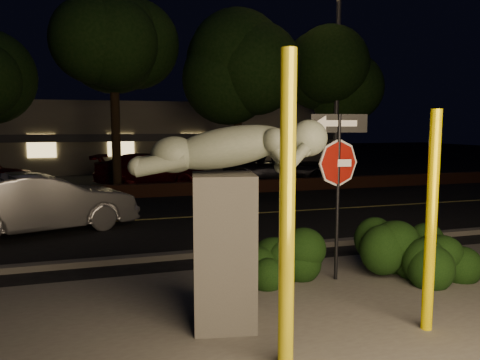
% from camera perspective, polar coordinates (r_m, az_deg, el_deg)
% --- Properties ---
extents(ground, '(90.00, 90.00, 0.00)m').
position_cam_1_polar(ground, '(16.84, -5.68, -2.51)').
color(ground, black).
rests_on(ground, ground).
extents(patio, '(14.00, 6.00, 0.02)m').
position_cam_1_polar(patio, '(6.77, 13.87, -16.83)').
color(patio, '#4C4944').
rests_on(patio, ground).
extents(road, '(80.00, 8.00, 0.01)m').
position_cam_1_polar(road, '(13.95, -3.25, -4.39)').
color(road, black).
rests_on(road, ground).
extents(lane_marking, '(80.00, 0.12, 0.00)m').
position_cam_1_polar(lane_marking, '(13.95, -3.25, -4.34)').
color(lane_marking, '#C9BB50').
rests_on(lane_marking, road).
extents(curb, '(80.00, 0.25, 0.12)m').
position_cam_1_polar(curb, '(10.10, 2.36, -8.38)').
color(curb, '#4C4944').
rests_on(curb, ground).
extents(brick_wall, '(40.00, 0.35, 0.50)m').
position_cam_1_polar(brick_wall, '(18.06, -6.51, -1.08)').
color(brick_wall, '#4B2618').
rests_on(brick_wall, ground).
extents(parking_lot, '(40.00, 12.00, 0.01)m').
position_cam_1_polar(parking_lot, '(23.68, -9.03, 0.13)').
color(parking_lot, black).
rests_on(parking_lot, ground).
extents(building, '(22.00, 10.20, 4.00)m').
position_cam_1_polar(building, '(31.46, -11.14, 5.35)').
color(building, '#666252').
rests_on(building, ground).
extents(tree_far_b, '(5.20, 5.20, 8.41)m').
position_cam_1_polar(tree_far_b, '(19.80, -15.23, 16.27)').
color(tree_far_b, black).
rests_on(tree_far_b, ground).
extents(tree_far_c, '(4.80, 4.80, 7.84)m').
position_cam_1_polar(tree_far_c, '(20.16, -0.28, 15.20)').
color(tree_far_c, black).
rests_on(tree_far_c, ground).
extents(tree_far_d, '(4.40, 4.40, 7.42)m').
position_cam_1_polar(tree_far_d, '(22.52, 11.97, 13.54)').
color(tree_far_d, black).
rests_on(tree_far_d, ground).
extents(yellow_pole_left, '(0.17, 0.17, 3.49)m').
position_cam_1_polar(yellow_pole_left, '(5.07, 5.76, -4.10)').
color(yellow_pole_left, yellow).
rests_on(yellow_pole_left, ground).
extents(yellow_pole_right, '(0.14, 0.14, 2.89)m').
position_cam_1_polar(yellow_pole_right, '(6.51, 22.28, -4.82)').
color(yellow_pole_right, '#FFE200').
rests_on(yellow_pole_right, ground).
extents(signpost, '(0.96, 0.21, 2.87)m').
position_cam_1_polar(signpost, '(8.10, 11.91, 1.99)').
color(signpost, black).
rests_on(signpost, ground).
extents(sculpture, '(2.59, 1.13, 2.76)m').
position_cam_1_polar(sculpture, '(6.12, -1.55, -2.57)').
color(sculpture, '#4C4944').
rests_on(sculpture, ground).
extents(hedge_center, '(2.10, 1.56, 0.99)m').
position_cam_1_polar(hedge_center, '(8.10, 3.62, -9.04)').
color(hedge_center, black).
rests_on(hedge_center, ground).
extents(hedge_right, '(2.06, 1.58, 1.20)m').
position_cam_1_polar(hedge_right, '(9.16, 19.01, -6.85)').
color(hedge_right, black).
rests_on(hedge_right, ground).
extents(hedge_far_right, '(1.48, 1.07, 0.94)m').
position_cam_1_polar(hedge_far_right, '(8.86, 22.65, -8.34)').
color(hedge_far_right, black).
rests_on(hedge_far_right, ground).
extents(streetlight, '(1.50, 0.61, 10.14)m').
position_cam_1_polar(streetlight, '(21.20, 11.38, 15.66)').
color(streetlight, '#4B4A4F').
rests_on(streetlight, ground).
extents(silver_sedan, '(4.84, 2.97, 1.50)m').
position_cam_1_polar(silver_sedan, '(12.69, -23.07, -2.61)').
color(silver_sedan, '#9D9EA1').
rests_on(silver_sedan, ground).
extents(parked_car_darkred, '(5.32, 3.36, 1.44)m').
position_cam_1_polar(parked_car_darkred, '(20.97, -10.73, 1.21)').
color(parked_car_darkred, '#41060A').
rests_on(parked_car_darkred, ground).
extents(parked_car_dark, '(5.87, 4.20, 1.48)m').
position_cam_1_polar(parked_car_dark, '(20.91, 5.29, 1.35)').
color(parked_car_dark, black).
rests_on(parked_car_dark, ground).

